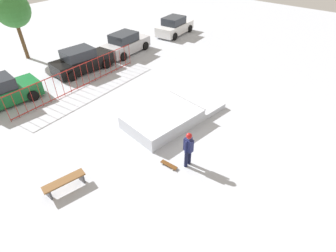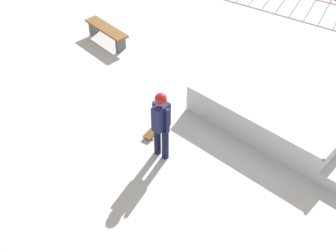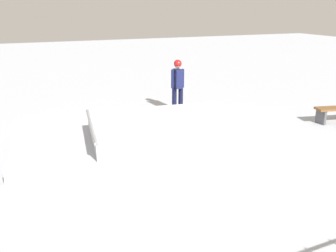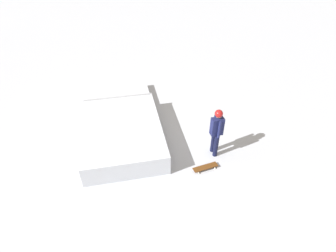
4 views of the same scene
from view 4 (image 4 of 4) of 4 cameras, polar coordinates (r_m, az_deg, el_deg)
name	(u,v)px [view 4 (image 4 of 4)]	position (r m, az deg, el deg)	size (l,w,h in m)	color
ground_plane	(116,149)	(9.44, -10.84, -4.69)	(60.00, 60.00, 0.00)	#B2B7C1
skate_ramp	(122,126)	(9.85, -9.63, 0.00)	(5.70, 3.29, 0.74)	silver
skater	(217,129)	(8.60, 10.09, -0.67)	(0.44, 0.39, 1.73)	black
skateboard	(205,167)	(8.65, 7.78, -8.49)	(0.28, 0.81, 0.09)	#593314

